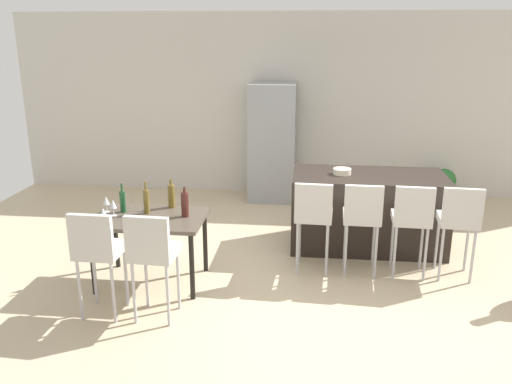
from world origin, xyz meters
name	(u,v)px	position (x,y,z in m)	size (l,w,h in m)	color
ground_plane	(318,272)	(0.00, 0.00, 0.00)	(10.00, 10.00, 0.00)	#C6B28E
back_wall	(320,106)	(0.00, 3.16, 1.45)	(10.00, 0.12, 2.90)	beige
kitchen_island	(367,211)	(0.60, 0.86, 0.46)	(1.85, 0.92, 0.92)	black
bar_chair_left	(314,213)	(-0.07, 0.01, 0.70)	(0.42, 0.42, 1.05)	beige
bar_chair_middle	(362,214)	(0.45, 0.01, 0.70)	(0.41, 0.41, 1.05)	beige
bar_chair_right	(412,216)	(0.97, 0.01, 0.70)	(0.42, 0.42, 1.05)	beige
bar_chair_far	(459,218)	(1.46, 0.01, 0.70)	(0.43, 0.43, 1.05)	beige
dining_table	(150,224)	(-1.77, -0.42, 0.66)	(1.14, 0.78, 0.74)	#4C4238
dining_chair_near	(97,247)	(-2.02, -1.17, 0.70)	(0.41, 0.41, 1.05)	beige
dining_chair_far	(152,250)	(-1.51, -1.17, 0.70)	(0.42, 0.42, 1.05)	beige
wine_bottle_left	(185,204)	(-1.40, -0.37, 0.87)	(0.08, 0.08, 0.32)	#471E19
wine_bottle_middle	(123,201)	(-2.09, -0.30, 0.86)	(0.06, 0.06, 0.31)	#194723
wine_bottle_end	(171,196)	(-1.61, -0.09, 0.87)	(0.08, 0.08, 0.32)	brown
wine_bottle_inner	(146,201)	(-1.82, -0.31, 0.87)	(0.06, 0.06, 0.35)	brown
wine_glass_right	(103,213)	(-2.14, -0.69, 0.86)	(0.07, 0.07, 0.17)	silver
wine_glass_far	(106,201)	(-2.26, -0.32, 0.86)	(0.07, 0.07, 0.17)	silver
wine_glass_near	(113,204)	(-2.14, -0.43, 0.86)	(0.07, 0.07, 0.17)	silver
refrigerator	(272,142)	(-0.73, 2.72, 0.92)	(0.72, 0.68, 1.84)	#939699
fruit_bowl	(342,171)	(0.27, 0.85, 0.96)	(0.22, 0.22, 0.07)	beige
potted_plant	(444,184)	(1.95, 2.71, 0.32)	(0.36, 0.36, 0.56)	#38383D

